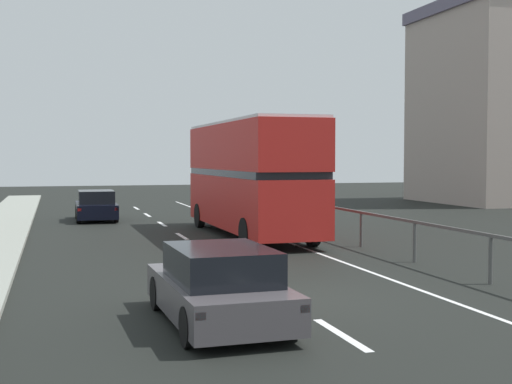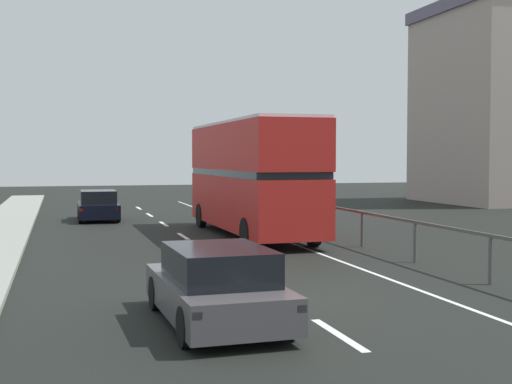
% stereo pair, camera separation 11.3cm
% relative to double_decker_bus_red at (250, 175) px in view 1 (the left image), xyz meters
% --- Properties ---
extents(ground_plane, '(73.23, 120.00, 0.10)m').
position_rel_double_decker_bus_red_xyz_m(ground_plane, '(-2.47, -11.28, -2.32)').
color(ground_plane, black).
extents(lane_paint_markings, '(3.34, 46.00, 0.01)m').
position_rel_double_decker_bus_red_xyz_m(lane_paint_markings, '(-0.43, -3.04, -2.27)').
color(lane_paint_markings, silver).
rests_on(lane_paint_markings, ground).
extents(bridge_side_railing, '(0.10, 42.00, 1.17)m').
position_rel_double_decker_bus_red_xyz_m(bridge_side_railing, '(2.65, -2.28, -1.33)').
color(bridge_side_railing, '#4C4C4B').
rests_on(bridge_side_railing, ground).
extents(double_decker_bus_red, '(2.63, 10.13, 4.24)m').
position_rel_double_decker_bus_red_xyz_m(double_decker_bus_red, '(0.00, 0.00, 0.00)').
color(double_decker_bus_red, '#B11E1A').
rests_on(double_decker_bus_red, ground).
extents(hatchback_car_near, '(1.97, 4.25, 1.37)m').
position_rel_double_decker_bus_red_xyz_m(hatchback_car_near, '(-4.24, -12.99, -1.61)').
color(hatchback_car_near, '#4C484C').
rests_on(hatchback_car_near, ground).
extents(sedan_car_ahead, '(1.86, 4.07, 1.40)m').
position_rel_double_decker_bus_red_xyz_m(sedan_car_ahead, '(-5.15, 8.11, -1.60)').
color(sedan_car_ahead, black).
rests_on(sedan_car_ahead, ground).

